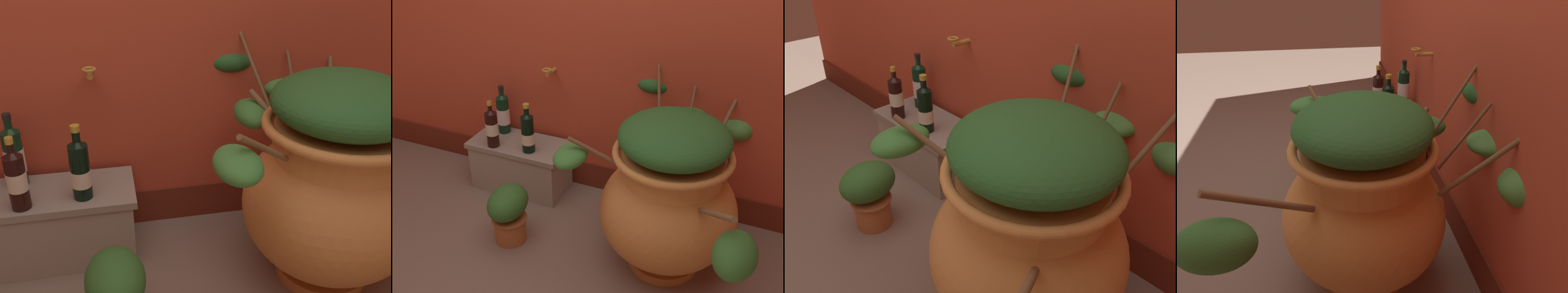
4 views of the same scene
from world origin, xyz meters
The scene contains 6 objects.
terracotta_urn centered at (0.56, 0.61, 0.43)m, with size 0.95×1.26×0.89m.
stone_ledge centered at (-0.46, 0.92, 0.17)m, with size 0.61×0.30×0.32m.
wine_bottle_left centered at (-0.59, 0.83, 0.45)m, with size 0.08×0.08×0.30m.
wine_bottle_middle centered at (-0.36, 0.86, 0.45)m, with size 0.08×0.08×0.31m.
wine_bottle_right centered at (-0.62, 1.01, 0.46)m, with size 0.08×0.08×0.31m.
potted_shrub centered at (-0.26, 0.44, 0.19)m, with size 0.20×0.27×0.34m.
Camera 3 is at (1.17, -0.19, 1.36)m, focal length 36.71 mm.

